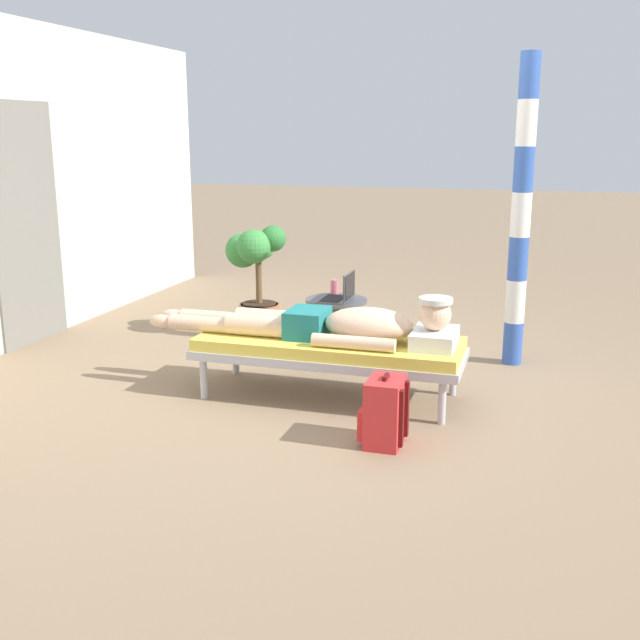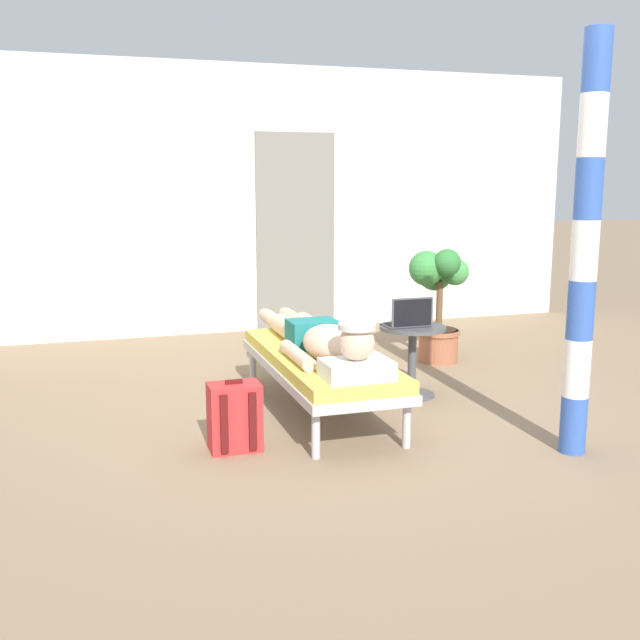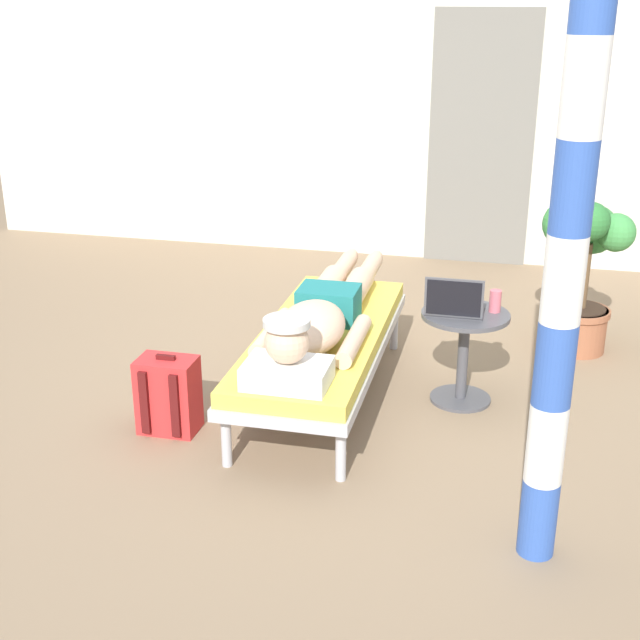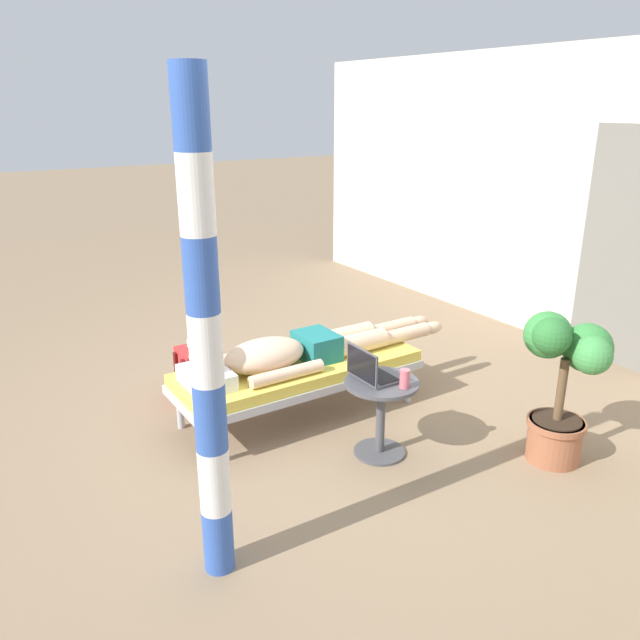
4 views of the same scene
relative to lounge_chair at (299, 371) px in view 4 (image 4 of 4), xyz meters
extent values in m
plane|color=#8C7256|center=(0.14, -0.08, -0.35)|extent=(40.00, 40.00, 0.00)
cube|color=beige|center=(0.00, 2.97, 1.00)|extent=(7.60, 0.20, 2.70)
cube|color=slate|center=(0.65, 2.86, 0.67)|extent=(0.84, 0.03, 2.04)
cylinder|color=#B7B7BC|center=(-0.28, 0.82, -0.21)|extent=(0.05, 0.05, 0.28)
cylinder|color=#B7B7BC|center=(0.28, 0.82, -0.21)|extent=(0.05, 0.05, 0.28)
cylinder|color=#B7B7BC|center=(-0.28, -0.82, -0.21)|extent=(0.05, 0.05, 0.28)
cylinder|color=#B7B7BC|center=(0.28, -0.82, -0.21)|extent=(0.05, 0.05, 0.28)
cube|color=#B7B7BC|center=(0.00, 0.00, -0.04)|extent=(0.66, 1.83, 0.06)
cube|color=#E5CC4C|center=(0.00, 0.00, 0.03)|extent=(0.64, 1.79, 0.08)
cube|color=white|center=(0.00, -0.71, 0.13)|extent=(0.40, 0.28, 0.11)
sphere|color=beige|center=(0.00, -0.71, 0.29)|extent=(0.21, 0.21, 0.21)
cylinder|color=silver|center=(0.00, -0.71, 0.38)|extent=(0.22, 0.22, 0.03)
ellipsoid|color=beige|center=(0.00, -0.27, 0.19)|extent=(0.35, 0.60, 0.23)
cylinder|color=beige|center=(-0.22, -0.22, 0.12)|extent=(0.09, 0.55, 0.09)
cylinder|color=beige|center=(0.22, -0.22, 0.12)|extent=(0.09, 0.55, 0.09)
cube|color=#1E7272|center=(0.00, 0.16, 0.17)|extent=(0.33, 0.26, 0.19)
cylinder|color=beige|center=(-0.09, 0.50, 0.15)|extent=(0.15, 0.42, 0.15)
cylinder|color=beige|center=(-0.09, 0.93, 0.13)|extent=(0.11, 0.44, 0.11)
ellipsoid|color=beige|center=(-0.09, 1.22, 0.12)|extent=(0.09, 0.20, 0.10)
cylinder|color=beige|center=(0.09, 0.50, 0.15)|extent=(0.15, 0.42, 0.15)
cylinder|color=beige|center=(0.09, 0.93, 0.13)|extent=(0.11, 0.44, 0.11)
ellipsoid|color=beige|center=(0.09, 1.22, 0.12)|extent=(0.09, 0.20, 0.10)
cylinder|color=#4C4C51|center=(0.76, 0.16, -0.34)|extent=(0.34, 0.34, 0.02)
cylinder|color=#4C4C51|center=(0.76, 0.16, -0.09)|extent=(0.06, 0.06, 0.48)
cylinder|color=#4C4C51|center=(0.76, 0.16, 0.17)|extent=(0.48, 0.48, 0.02)
cube|color=#4C4C51|center=(0.70, 0.16, 0.19)|extent=(0.31, 0.22, 0.02)
cube|color=black|center=(0.70, 0.17, 0.20)|extent=(0.27, 0.15, 0.00)
cube|color=#4C4C51|center=(0.70, 0.05, 0.30)|extent=(0.31, 0.01, 0.21)
cube|color=black|center=(0.70, 0.04, 0.30)|extent=(0.29, 0.00, 0.19)
cylinder|color=#D86672|center=(0.91, 0.22, 0.24)|extent=(0.06, 0.06, 0.12)
cube|color=red|center=(-0.69, -0.54, -0.15)|extent=(0.30, 0.20, 0.40)
cube|color=red|center=(-0.69, -0.42, -0.22)|extent=(0.23, 0.04, 0.18)
cube|color=#531212|center=(-0.77, -0.65, -0.15)|extent=(0.04, 0.02, 0.34)
cube|color=#531212|center=(-0.61, -0.65, -0.15)|extent=(0.04, 0.02, 0.34)
cube|color=#531212|center=(-0.69, -0.54, 0.07)|extent=(0.10, 0.02, 0.02)
cylinder|color=#9E5B3D|center=(1.43, 1.07, -0.21)|extent=(0.34, 0.34, 0.28)
cylinder|color=#9E5B3D|center=(1.43, 1.07, -0.09)|extent=(0.37, 0.37, 0.04)
cylinder|color=#332319|center=(1.43, 1.07, -0.06)|extent=(0.31, 0.31, 0.01)
cylinder|color=brown|center=(1.43, 1.07, 0.15)|extent=(0.06, 0.06, 0.42)
sphere|color=#429347|center=(1.58, 1.09, 0.43)|extent=(0.24, 0.24, 0.24)
sphere|color=#38843D|center=(1.46, 1.23, 0.41)|extent=(0.31, 0.31, 0.31)
sphere|color=#38843D|center=(1.29, 1.05, 0.48)|extent=(0.30, 0.30, 0.30)
sphere|color=#2D7233|center=(1.41, 0.92, 0.53)|extent=(0.23, 0.23, 0.23)
cylinder|color=#3359B2|center=(1.17, -1.17, -0.18)|extent=(0.15, 0.15, 0.34)
cylinder|color=white|center=(1.17, -1.17, 0.16)|extent=(0.15, 0.15, 0.34)
cylinder|color=#3359B2|center=(1.17, -1.17, 0.50)|extent=(0.15, 0.15, 0.34)
cylinder|color=white|center=(1.17, -1.17, 0.83)|extent=(0.15, 0.15, 0.34)
cylinder|color=#3359B2|center=(1.17, -1.17, 1.17)|extent=(0.15, 0.15, 0.34)
cylinder|color=white|center=(1.17, -1.17, 1.50)|extent=(0.15, 0.15, 0.34)
cylinder|color=#3359B2|center=(1.17, -1.17, 1.84)|extent=(0.15, 0.15, 0.34)
camera|label=1|loc=(-4.77, -1.37, 1.44)|focal=42.45mm
camera|label=2|loc=(-1.48, -4.66, 1.22)|focal=41.88mm
camera|label=3|loc=(0.99, -4.23, 1.80)|focal=48.03mm
camera|label=4|loc=(3.58, -2.13, 1.86)|focal=35.02mm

